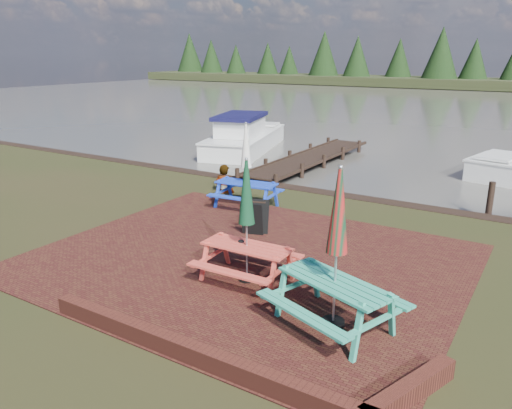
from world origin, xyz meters
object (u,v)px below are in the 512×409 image
object	(u,v)px
jetty	(309,158)
picnic_table_red	(247,240)
chalkboard	(255,218)
person	(224,165)
picnic_table_teal	(335,274)
boat_jetty	(244,139)
picnic_table_blue	(246,179)

from	to	relation	value
jetty	picnic_table_red	bearing A→B (deg)	-70.03
chalkboard	jetty	size ratio (longest dim) A/B	0.09
chalkboard	person	bearing A→B (deg)	118.42
picnic_table_red	person	size ratio (longest dim) A/B	1.34
picnic_table_red	chalkboard	xyz separation A→B (m)	(-1.26, 2.33, -0.42)
picnic_table_teal	boat_jetty	bearing A→B (deg)	148.02
jetty	boat_jetty	distance (m)	4.30
picnic_table_blue	jetty	distance (m)	7.14
picnic_table_blue	person	world-z (taller)	picnic_table_blue
picnic_table_teal	chalkboard	distance (m)	4.60
picnic_table_teal	boat_jetty	xyz separation A→B (m)	(-10.31, 13.11, -0.55)
picnic_table_blue	person	bearing A→B (deg)	140.79
picnic_table_teal	chalkboard	xyz separation A→B (m)	(-3.42, 3.04, -0.50)
boat_jetty	person	bearing A→B (deg)	-77.97
chalkboard	boat_jetty	distance (m)	12.21
chalkboard	boat_jetty	bearing A→B (deg)	106.65
picnic_table_red	chalkboard	distance (m)	2.68
person	picnic_table_teal	bearing A→B (deg)	128.64
picnic_table_teal	person	xyz separation A→B (m)	(-6.35, 5.86, -0.03)
chalkboard	picnic_table_red	bearing A→B (deg)	-79.35
picnic_table_red	person	world-z (taller)	picnic_table_red
picnic_table_teal	jetty	xyz separation A→B (m)	(-6.21, 11.85, -0.83)
picnic_table_teal	chalkboard	size ratio (longest dim) A/B	3.15
person	boat_jetty	bearing A→B (deg)	-70.07
picnic_table_blue	boat_jetty	world-z (taller)	picnic_table_blue
jetty	boat_jetty	world-z (taller)	boat_jetty
jetty	person	xyz separation A→B (m)	(-0.14, -5.99, 0.81)
chalkboard	jetty	bearing A→B (deg)	89.84
picnic_table_blue	chalkboard	xyz separation A→B (m)	(1.45, -1.84, -0.42)
picnic_table_red	jetty	xyz separation A→B (m)	(-4.05, 11.14, -0.75)
picnic_table_blue	chalkboard	size ratio (longest dim) A/B	2.87
picnic_table_red	jetty	distance (m)	11.88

